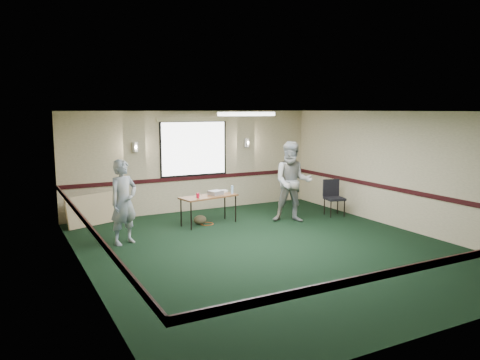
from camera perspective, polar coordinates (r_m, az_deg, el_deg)
name	(u,v)px	position (r m, az deg, el deg)	size (l,w,h in m)	color
ground	(270,248)	(9.43, 3.70, -8.29)	(8.00, 8.00, 0.00)	black
room_shell	(224,159)	(10.95, -2.00, 2.54)	(8.00, 8.02, 8.00)	tan
folding_table	(209,198)	(11.19, -3.84, -2.19)	(1.47, 0.80, 0.69)	#552718
projector	(216,193)	(11.29, -2.98, -1.56)	(0.31, 0.26, 0.10)	gray
game_console	(223,191)	(11.66, -2.09, -1.36)	(0.20, 0.16, 0.05)	silver
red_cup	(198,195)	(10.94, -5.16, -1.88)	(0.08, 0.08, 0.11)	#B60C25
water_bottle	(232,190)	(11.42, -0.96, -1.19)	(0.06, 0.06, 0.20)	#91C2EE
duffel_bag	(200,220)	(11.30, -4.90, -4.86)	(0.32, 0.24, 0.22)	#453B27
cable_coil	(207,224)	(11.32, -4.06, -5.36)	(0.32, 0.32, 0.02)	#BC4817
folded_table	(95,209)	(11.71, -17.25, -3.44)	(1.45, 0.06, 0.75)	tan
conference_chair	(333,194)	(12.41, 11.27, -1.74)	(0.54, 0.56, 0.93)	black
person_left	(124,202)	(9.79, -14.01, -2.63)	(0.64, 0.42, 1.74)	#415D8F
person_right	(293,182)	(11.45, 6.43, -0.25)	(0.96, 0.75, 1.97)	#6D88AA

